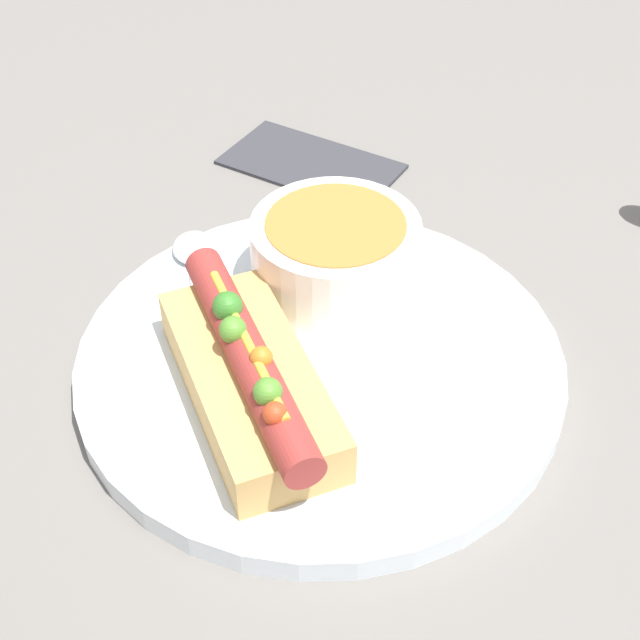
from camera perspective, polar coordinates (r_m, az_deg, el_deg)
name	(u,v)px	position (r m, az deg, el deg)	size (l,w,h in m)	color
ground_plane	(320,370)	(0.55, 0.00, -3.24)	(4.00, 4.00, 0.00)	slate
dinner_plate	(320,361)	(0.54, 0.00, -2.66)	(0.30, 0.30, 0.02)	white
hot_dog	(250,375)	(0.50, -4.53, -3.51)	(0.16, 0.13, 0.06)	tan
soup_bowl	(335,252)	(0.57, 0.98, 4.37)	(0.11, 0.11, 0.05)	silver
spoon	(195,271)	(0.60, -7.98, 3.15)	(0.14, 0.13, 0.01)	#B7B7BC
napkin	(311,163)	(0.73, -0.58, 10.03)	(0.15, 0.09, 0.01)	#333338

